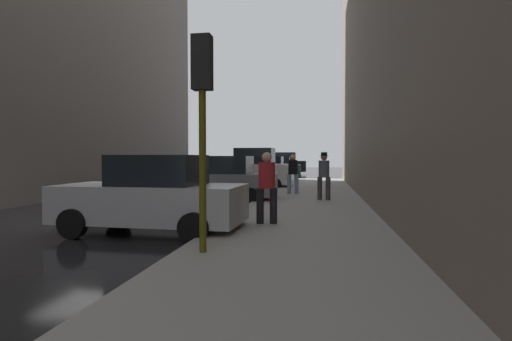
{
  "coord_description": "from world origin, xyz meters",
  "views": [
    {
      "loc": [
        6.45,
        -10.43,
        1.74
      ],
      "look_at": [
        3.64,
        6.72,
        1.16
      ],
      "focal_mm": 28.0,
      "sensor_mm": 36.0,
      "label": 1
    }
  ],
  "objects": [
    {
      "name": "pedestrian_in_jeans",
      "position": [
        5.23,
        6.9,
        1.1
      ],
      "size": [
        0.5,
        0.41,
        1.71
      ],
      "color": "#728CB2",
      "rests_on": "sidewalk"
    },
    {
      "name": "traffic_light",
      "position": [
        4.5,
        -4.02,
        2.76
      ],
      "size": [
        0.32,
        0.32,
        3.6
      ],
      "color": "#514C0F",
      "rests_on": "sidewalk"
    },
    {
      "name": "sidewalk",
      "position": [
        6.0,
        0.0,
        0.07
      ],
      "size": [
        4.0,
        40.0,
        0.15
      ],
      "primitive_type": "cube",
      "color": "gray",
      "rests_on": "ground_plane"
    },
    {
      "name": "parked_white_van",
      "position": [
        2.65,
        11.46,
        1.03
      ],
      "size": [
        4.66,
        2.18,
        2.25
      ],
      "color": "silver",
      "rests_on": "ground_plane"
    },
    {
      "name": "ground_plane",
      "position": [
        0.0,
        0.0,
        0.0
      ],
      "size": [
        120.0,
        120.0,
        0.0
      ],
      "primitive_type": "plane",
      "color": "black"
    },
    {
      "name": "pedestrian_in_red_jacket",
      "position": [
        5.17,
        -0.99,
        1.1
      ],
      "size": [
        0.52,
        0.46,
        1.71
      ],
      "color": "black",
      "rests_on": "sidewalk"
    },
    {
      "name": "parked_blue_sedan",
      "position": [
        2.65,
        17.51,
        0.85
      ],
      "size": [
        4.23,
        2.12,
        1.79
      ],
      "color": "navy",
      "rests_on": "ground_plane"
    },
    {
      "name": "parked_gray_coupe",
      "position": [
        2.65,
        4.67,
        0.85
      ],
      "size": [
        4.24,
        2.13,
        1.79
      ],
      "color": "slate",
      "rests_on": "ground_plane"
    },
    {
      "name": "parked_black_suv",
      "position": [
        2.65,
        30.86,
        1.03
      ],
      "size": [
        4.63,
        2.11,
        2.25
      ],
      "color": "black",
      "rests_on": "ground_plane"
    },
    {
      "name": "fire_hydrant",
      "position": [
        4.45,
        4.26,
        0.5
      ],
      "size": [
        0.42,
        0.22,
        0.7
      ],
      "color": "red",
      "rests_on": "sidewalk"
    },
    {
      "name": "parked_dark_green_sedan",
      "position": [
        2.65,
        23.93,
        0.85
      ],
      "size": [
        4.27,
        2.19,
        1.79
      ],
      "color": "#193828",
      "rests_on": "ground_plane"
    },
    {
      "name": "parked_silver_sedan",
      "position": [
        2.65,
        -1.83,
        0.85
      ],
      "size": [
        4.26,
        2.17,
        1.79
      ],
      "color": "#B7BABF",
      "rests_on": "ground_plane"
    },
    {
      "name": "pedestrian_with_beanie",
      "position": [
        6.55,
        4.64,
        1.14
      ],
      "size": [
        0.53,
        0.5,
        1.78
      ],
      "color": "#333338",
      "rests_on": "sidewalk"
    }
  ]
}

